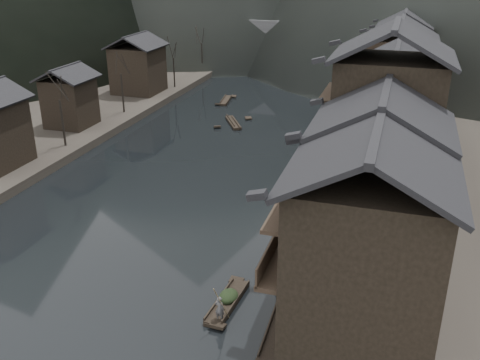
% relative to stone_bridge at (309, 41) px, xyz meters
% --- Properties ---
extents(water, '(300.00, 300.00, 0.00)m').
position_rel_stone_bridge_xyz_m(water, '(0.00, -72.00, -5.11)').
color(water, black).
rests_on(water, ground).
extents(left_bank, '(40.00, 200.00, 1.20)m').
position_rel_stone_bridge_xyz_m(left_bank, '(-35.00, -32.00, -4.51)').
color(left_bank, '#2D2823').
rests_on(left_bank, ground).
extents(stilt_houses, '(9.00, 67.60, 16.81)m').
position_rel_stone_bridge_xyz_m(stilt_houses, '(17.28, -53.47, 3.75)').
color(stilt_houses, black).
rests_on(stilt_houses, ground).
extents(left_houses, '(8.10, 53.20, 8.73)m').
position_rel_stone_bridge_xyz_m(left_houses, '(-20.50, -51.88, 0.55)').
color(left_houses, black).
rests_on(left_houses, left_bank).
extents(bare_trees, '(3.98, 72.94, 7.96)m').
position_rel_stone_bridge_xyz_m(bare_trees, '(-17.00, -49.61, 1.46)').
color(bare_trees, black).
rests_on(bare_trees, left_bank).
extents(moored_sampans, '(3.16, 66.81, 0.47)m').
position_rel_stone_bridge_xyz_m(moored_sampans, '(12.18, -47.35, -4.91)').
color(moored_sampans, black).
rests_on(moored_sampans, water).
extents(midriver_boats, '(10.17, 30.35, 0.45)m').
position_rel_stone_bridge_xyz_m(midriver_boats, '(-2.99, -27.20, -4.91)').
color(midriver_boats, black).
rests_on(midriver_boats, water).
extents(stone_bridge, '(40.00, 6.00, 9.00)m').
position_rel_stone_bridge_xyz_m(stone_bridge, '(0.00, 0.00, 0.00)').
color(stone_bridge, '#4C4C4F').
rests_on(stone_bridge, ground).
extents(hero_sampan, '(1.51, 5.54, 0.44)m').
position_rel_stone_bridge_xyz_m(hero_sampan, '(9.03, -75.81, -4.91)').
color(hero_sampan, black).
rests_on(hero_sampan, water).
extents(cargo_heap, '(1.21, 1.58, 0.73)m').
position_rel_stone_bridge_xyz_m(cargo_heap, '(9.02, -75.56, -4.31)').
color(cargo_heap, black).
rests_on(cargo_heap, hero_sampan).
extents(boatman, '(0.69, 0.52, 1.72)m').
position_rel_stone_bridge_xyz_m(boatman, '(9.17, -77.73, -3.81)').
color(boatman, '#555557').
rests_on(boatman, hero_sampan).
extents(bamboo_pole, '(0.55, 1.81, 3.55)m').
position_rel_stone_bridge_xyz_m(bamboo_pole, '(9.37, -77.73, -1.17)').
color(bamboo_pole, '#8C7A51').
rests_on(bamboo_pole, boatman).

